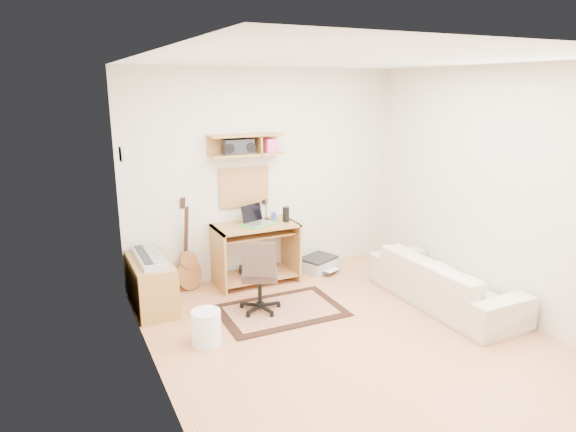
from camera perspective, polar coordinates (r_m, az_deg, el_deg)
name	(u,v)px	position (r m, az deg, el deg)	size (l,w,h in m)	color
floor	(349,338)	(5.07, 6.92, -13.63)	(3.60, 4.00, 0.01)	tan
ceiling	(358,59)	(4.48, 7.99, 17.29)	(3.60, 4.00, 0.01)	white
back_wall	(266,174)	(6.33, -2.57, 4.75)	(3.60, 0.01, 2.60)	beige
left_wall	(152,233)	(3.94, -15.16, -1.92)	(0.01, 4.00, 2.60)	beige
right_wall	(496,191)	(5.78, 22.60, 2.66)	(0.01, 4.00, 2.60)	beige
wall_shelf	(246,145)	(6.05, -4.75, 8.07)	(0.90, 0.25, 0.26)	#AD7E3D
cork_board	(244,187)	(6.23, -5.00, 3.31)	(0.64, 0.03, 0.49)	tan
wall_photo	(121,154)	(5.31, -18.45, 6.68)	(0.02, 0.20, 0.15)	#4C8CBF
desk	(256,253)	(6.22, -3.67, -4.28)	(1.00, 0.55, 0.75)	#AD7E3D
laptop	(258,215)	(6.07, -3.44, 0.12)	(0.31, 0.31, 0.24)	silver
speaker	(286,214)	(6.19, -0.23, 0.19)	(0.08, 0.08, 0.19)	black
desk_lamp	(266,209)	(6.27, -2.51, 0.78)	(0.09, 0.09, 0.27)	black
pencil_cup	(274,216)	(6.29, -1.63, -0.01)	(0.06, 0.06, 0.09)	#3553A1
boombox	(238,147)	(6.01, -5.71, 7.81)	(0.36, 0.16, 0.19)	black
rug	(281,310)	(5.56, -0.82, -10.69)	(1.32, 0.88, 0.02)	tan
task_chair	(260,275)	(5.41, -3.24, -6.69)	(0.43, 0.43, 0.84)	#382921
cabinet	(151,284)	(5.75, -15.30, -7.45)	(0.40, 0.90, 0.55)	#AD7E3D
music_keyboard	(149,257)	(5.65, -15.51, -4.53)	(0.25, 0.80, 0.07)	#B2B5BA
guitar	(187,245)	(6.04, -11.37, -3.26)	(0.30, 0.19, 1.12)	#9A5F2F
waste_basket	(206,327)	(4.92, -9.27, -12.39)	(0.28, 0.28, 0.34)	white
printer	(318,264)	(6.70, 3.47, -5.48)	(0.46, 0.36, 0.18)	#A5A8AA
sofa	(445,274)	(5.86, 17.42, -6.26)	(1.86, 0.54, 0.73)	beige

